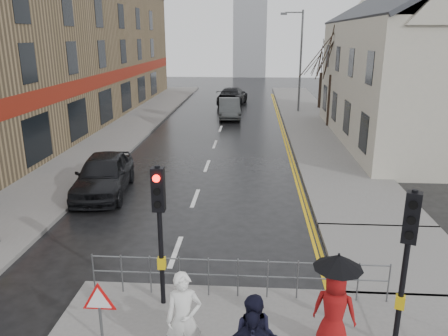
# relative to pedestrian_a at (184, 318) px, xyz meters

# --- Properties ---
(ground) EXTENTS (120.00, 120.00, 0.00)m
(ground) POSITION_rel_pedestrian_a_xyz_m (-1.00, 1.66, -1.08)
(ground) COLOR black
(ground) RESTS_ON ground
(left_pavement) EXTENTS (4.00, 44.00, 0.14)m
(left_pavement) POSITION_rel_pedestrian_a_xyz_m (-7.50, 24.66, -1.01)
(left_pavement) COLOR #605E5B
(left_pavement) RESTS_ON ground
(right_pavement) EXTENTS (4.00, 40.00, 0.14)m
(right_pavement) POSITION_rel_pedestrian_a_xyz_m (5.50, 26.66, -1.01)
(right_pavement) COLOR #605E5B
(right_pavement) RESTS_ON ground
(pavement_bridge_right) EXTENTS (4.00, 4.20, 0.14)m
(pavement_bridge_right) POSITION_rel_pedestrian_a_xyz_m (5.50, 4.66, -1.01)
(pavement_bridge_right) COLOR #605E5B
(pavement_bridge_right) RESTS_ON ground
(building_left_terrace) EXTENTS (8.00, 42.00, 10.00)m
(building_left_terrace) POSITION_rel_pedestrian_a_xyz_m (-13.00, 23.66, 3.92)
(building_left_terrace) COLOR #7C6647
(building_left_terrace) RESTS_ON ground
(building_right_cream) EXTENTS (9.00, 16.40, 10.10)m
(building_right_cream) POSITION_rel_pedestrian_a_xyz_m (11.00, 19.66, 3.70)
(building_right_cream) COLOR #B3AE9C
(building_right_cream) RESTS_ON ground
(church_tower) EXTENTS (5.00, 5.00, 18.00)m
(church_tower) POSITION_rel_pedestrian_a_xyz_m (0.50, 63.66, 7.92)
(church_tower) COLOR #94979C
(church_tower) RESTS_ON ground
(traffic_signal_near_left) EXTENTS (0.28, 0.27, 3.40)m
(traffic_signal_near_left) POSITION_rel_pedestrian_a_xyz_m (-0.80, 1.85, 1.38)
(traffic_signal_near_left) COLOR black
(traffic_signal_near_left) RESTS_ON near_pavement
(traffic_signal_near_right) EXTENTS (0.34, 0.33, 3.40)m
(traffic_signal_near_right) POSITION_rel_pedestrian_a_xyz_m (4.20, 0.65, 1.38)
(traffic_signal_near_right) COLOR black
(traffic_signal_near_right) RESTS_ON near_pavement
(guard_railing_front) EXTENTS (7.14, 0.04, 1.00)m
(guard_railing_front) POSITION_rel_pedestrian_a_xyz_m (0.95, 2.26, -0.22)
(guard_railing_front) COLOR #595B5E
(guard_railing_front) RESTS_ON near_pavement
(warning_sign) EXTENTS (0.80, 0.07, 1.35)m
(warning_sign) POSITION_rel_pedestrian_a_xyz_m (-1.80, 0.45, -0.04)
(warning_sign) COLOR #595B5E
(warning_sign) RESTS_ON near_pavement
(street_lamp) EXTENTS (1.83, 0.25, 8.00)m
(street_lamp) POSITION_rel_pedestrian_a_xyz_m (4.82, 29.66, 3.62)
(street_lamp) COLOR #595B5E
(street_lamp) RESTS_ON right_pavement
(tree_near) EXTENTS (2.40, 2.40, 6.58)m
(tree_near) POSITION_rel_pedestrian_a_xyz_m (6.50, 23.66, 4.06)
(tree_near) COLOR #31241B
(tree_near) RESTS_ON right_pavement
(tree_far) EXTENTS (2.40, 2.40, 5.64)m
(tree_far) POSITION_rel_pedestrian_a_xyz_m (7.00, 31.66, 3.34)
(tree_far) COLOR #31241B
(tree_far) RESTS_ON right_pavement
(pedestrian_a) EXTENTS (0.75, 0.56, 1.88)m
(pedestrian_a) POSITION_rel_pedestrian_a_xyz_m (0.00, 0.00, 0.00)
(pedestrian_a) COLOR white
(pedestrian_a) RESTS_ON near_pavement
(pedestrian_with_umbrella) EXTENTS (1.00, 0.96, 2.10)m
(pedestrian_with_umbrella) POSITION_rel_pedestrian_a_xyz_m (2.91, 0.53, 0.19)
(pedestrian_with_umbrella) COLOR maroon
(pedestrian_with_umbrella) RESTS_ON near_pavement
(car_parked) EXTENTS (2.46, 5.01, 1.64)m
(car_parked) POSITION_rel_pedestrian_a_xyz_m (-4.77, 9.46, -0.26)
(car_parked) COLOR black
(car_parked) RESTS_ON ground
(car_mid) EXTENTS (1.99, 4.72, 1.52)m
(car_mid) POSITION_rel_pedestrian_a_xyz_m (-0.63, 26.83, -0.32)
(car_mid) COLOR #3F4344
(car_mid) RESTS_ON ground
(car_far) EXTENTS (2.91, 5.78, 1.61)m
(car_far) POSITION_rel_pedestrian_a_xyz_m (-0.73, 33.83, -0.28)
(car_far) COLOR black
(car_far) RESTS_ON ground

